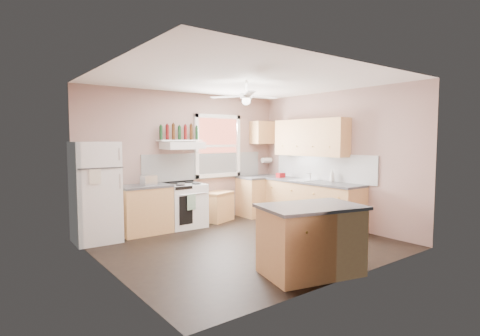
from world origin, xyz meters
TOP-DOWN VIEW (x-y plane):
  - floor at (0.00, 0.00)m, footprint 4.50×4.50m
  - ceiling at (0.00, 0.00)m, footprint 4.50×4.50m
  - wall_back at (0.00, 2.02)m, footprint 4.50×0.05m
  - wall_right at (2.27, 0.00)m, footprint 0.05×4.00m
  - wall_left at (-2.27, 0.00)m, footprint 0.05×4.00m
  - backsplash_back at (0.45, 1.99)m, footprint 2.90×0.03m
  - backsplash_right at (2.23, 0.30)m, footprint 0.03×2.60m
  - window_view at (0.75, 1.98)m, footprint 1.00×0.02m
  - window_frame at (0.75, 1.96)m, footprint 1.16×0.07m
  - refrigerator at (-1.95, 1.66)m, footprint 0.75×0.73m
  - base_cabinet_left at (-1.06, 1.70)m, footprint 0.90×0.60m
  - counter_left at (-1.06, 1.70)m, footprint 0.92×0.62m
  - toaster at (-0.99, 1.65)m, footprint 0.31×0.23m
  - stove at (-0.22, 1.70)m, footprint 0.76×0.68m
  - range_hood at (-0.23, 1.75)m, footprint 0.78×0.50m
  - bottle_shelf at (-0.23, 1.87)m, footprint 0.90×0.26m
  - cart at (0.61, 1.75)m, footprint 0.73×0.61m
  - base_cabinet_corner at (1.75, 1.70)m, footprint 1.00×0.60m
  - base_cabinet_right at (1.95, 0.30)m, footprint 0.60×2.20m
  - counter_corner at (1.75, 1.70)m, footprint 1.02×0.62m
  - counter_right at (1.94, 0.30)m, footprint 0.62×2.22m
  - sink at (1.94, 0.50)m, footprint 0.55×0.45m
  - faucet at (2.10, 0.50)m, footprint 0.03×0.03m
  - upper_cabinet_right at (2.08, 0.50)m, footprint 0.33×1.80m
  - upper_cabinet_corner at (1.95, 1.83)m, footprint 0.60×0.33m
  - paper_towel at (2.07, 1.86)m, footprint 0.26×0.12m
  - island at (-0.19, -1.60)m, footprint 1.36×1.03m
  - island_top at (-0.19, -1.60)m, footprint 1.45×1.12m
  - ceiling_fan_hub at (0.00, 0.00)m, footprint 0.20×0.20m
  - soap_bottle at (2.11, -0.06)m, footprint 0.14×0.14m
  - red_caddy at (1.91, 1.20)m, footprint 0.18×0.12m
  - wine_bottles at (-0.23, 1.87)m, footprint 0.86×0.06m

SIDE VIEW (x-z plane):
  - floor at x=0.00m, z-range 0.00..0.00m
  - cart at x=0.61m, z-range 0.00..0.63m
  - base_cabinet_left at x=-1.06m, z-range 0.00..0.86m
  - stove at x=-0.22m, z-range 0.00..0.86m
  - base_cabinet_corner at x=1.75m, z-range 0.00..0.86m
  - base_cabinet_right at x=1.95m, z-range 0.00..0.86m
  - island at x=-0.19m, z-range 0.00..0.86m
  - refrigerator at x=-1.95m, z-range 0.00..1.70m
  - counter_left at x=-1.06m, z-range 0.86..0.90m
  - counter_corner at x=1.75m, z-range 0.86..0.90m
  - counter_right at x=1.94m, z-range 0.86..0.90m
  - island_top at x=-0.19m, z-range 0.86..0.90m
  - sink at x=1.94m, z-range 0.88..0.91m
  - red_caddy at x=1.91m, z-range 0.90..1.00m
  - faucet at x=2.10m, z-range 0.90..1.04m
  - toaster at x=-0.99m, z-range 0.90..1.08m
  - soap_bottle at x=2.11m, z-range 0.90..1.15m
  - backsplash_back at x=0.45m, z-range 0.90..1.45m
  - backsplash_right at x=2.23m, z-range 0.90..1.45m
  - paper_towel at x=2.07m, z-range 1.19..1.31m
  - wall_back at x=0.00m, z-range 0.00..2.70m
  - wall_right at x=2.27m, z-range 0.00..2.70m
  - wall_left at x=-2.27m, z-range 0.00..2.70m
  - window_view at x=0.75m, z-range 1.00..2.20m
  - window_frame at x=0.75m, z-range 0.92..2.28m
  - range_hood at x=-0.23m, z-range 1.55..1.69m
  - bottle_shelf at x=-0.23m, z-range 1.71..1.73m
  - upper_cabinet_right at x=2.08m, z-range 1.40..2.16m
  - wine_bottles at x=-0.23m, z-range 1.72..2.03m
  - upper_cabinet_corner at x=1.95m, z-range 1.64..2.16m
  - ceiling_fan_hub at x=0.00m, z-range 2.41..2.49m
  - ceiling at x=0.00m, z-range 2.70..2.70m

